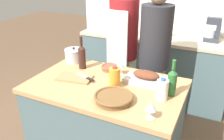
{
  "coord_description": "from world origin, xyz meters",
  "views": [
    {
      "loc": [
        0.81,
        -1.57,
        1.82
      ],
      "look_at": [
        0.0,
        0.12,
        0.97
      ],
      "focal_mm": 38.0,
      "sensor_mm": 36.0,
      "label": 1
    }
  ],
  "objects_px": {
    "stock_pot": "(74,55)",
    "condiment_bottle_short": "(169,29)",
    "wicker_basket": "(113,98)",
    "mixing_bowl": "(110,67)",
    "roasting_pan": "(146,78)",
    "person_cook_aproned": "(123,47)",
    "condiment_bottle_tall": "(129,28)",
    "juice_jug": "(115,78)",
    "person_cook_guest": "(154,56)",
    "knife_chef": "(86,77)",
    "milk_jug": "(162,90)",
    "stand_mixer": "(213,32)",
    "wine_glass_left": "(120,65)",
    "cutting_board": "(75,78)",
    "wine_bottle_green": "(172,82)",
    "wine_glass_right": "(151,107)",
    "condiment_bottle_extra": "(152,27)",
    "wine_bottle_dark": "(82,56)"
  },
  "relations": [
    {
      "from": "stock_pot",
      "to": "condiment_bottle_tall",
      "type": "relative_size",
      "value": 0.92
    },
    {
      "from": "wine_bottle_green",
      "to": "wine_bottle_dark",
      "type": "xyz_separation_m",
      "value": [
        -0.89,
        0.14,
        0.01
      ]
    },
    {
      "from": "milk_jug",
      "to": "stand_mixer",
      "type": "distance_m",
      "value": 1.59
    },
    {
      "from": "wine_bottle_dark",
      "to": "person_cook_aproned",
      "type": "bearing_deg",
      "value": 75.9
    },
    {
      "from": "roasting_pan",
      "to": "wine_glass_left",
      "type": "height_order",
      "value": "wine_glass_left"
    },
    {
      "from": "juice_jug",
      "to": "milk_jug",
      "type": "xyz_separation_m",
      "value": [
        0.4,
        -0.02,
        -0.0
      ]
    },
    {
      "from": "wicker_basket",
      "to": "condiment_bottle_extra",
      "type": "bearing_deg",
      "value": 98.56
    },
    {
      "from": "wicker_basket",
      "to": "mixing_bowl",
      "type": "distance_m",
      "value": 0.56
    },
    {
      "from": "roasting_pan",
      "to": "juice_jug",
      "type": "distance_m",
      "value": 0.28
    },
    {
      "from": "cutting_board",
      "to": "milk_jug",
      "type": "relative_size",
      "value": 1.86
    },
    {
      "from": "roasting_pan",
      "to": "wicker_basket",
      "type": "bearing_deg",
      "value": -107.55
    },
    {
      "from": "condiment_bottle_tall",
      "to": "person_cook_aproned",
      "type": "height_order",
      "value": "person_cook_aproned"
    },
    {
      "from": "stock_pot",
      "to": "condiment_bottle_short",
      "type": "height_order",
      "value": "condiment_bottle_short"
    },
    {
      "from": "mixing_bowl",
      "to": "wine_glass_left",
      "type": "distance_m",
      "value": 0.15
    },
    {
      "from": "wine_glass_left",
      "to": "knife_chef",
      "type": "xyz_separation_m",
      "value": [
        -0.23,
        -0.23,
        -0.07
      ]
    },
    {
      "from": "knife_chef",
      "to": "wicker_basket",
      "type": "bearing_deg",
      "value": -30.36
    },
    {
      "from": "wicker_basket",
      "to": "person_cook_aproned",
      "type": "xyz_separation_m",
      "value": [
        -0.37,
        1.04,
        0.01
      ]
    },
    {
      "from": "cutting_board",
      "to": "wine_bottle_green",
      "type": "distance_m",
      "value": 0.84
    },
    {
      "from": "condiment_bottle_tall",
      "to": "knife_chef",
      "type": "bearing_deg",
      "value": -83.97
    },
    {
      "from": "condiment_bottle_tall",
      "to": "person_cook_aproned",
      "type": "relative_size",
      "value": 0.12
    },
    {
      "from": "roasting_pan",
      "to": "stand_mixer",
      "type": "relative_size",
      "value": 1.17
    },
    {
      "from": "milk_jug",
      "to": "stand_mixer",
      "type": "xyz_separation_m",
      "value": [
        0.21,
        1.57,
        0.07
      ]
    },
    {
      "from": "person_cook_guest",
      "to": "stand_mixer",
      "type": "bearing_deg",
      "value": 44.38
    },
    {
      "from": "wicker_basket",
      "to": "knife_chef",
      "type": "relative_size",
      "value": 1.35
    },
    {
      "from": "wine_bottle_green",
      "to": "wine_bottle_dark",
      "type": "relative_size",
      "value": 0.92
    },
    {
      "from": "wine_glass_left",
      "to": "knife_chef",
      "type": "bearing_deg",
      "value": -134.45
    },
    {
      "from": "cutting_board",
      "to": "milk_jug",
      "type": "height_order",
      "value": "milk_jug"
    },
    {
      "from": "person_cook_aproned",
      "to": "person_cook_guest",
      "type": "height_order",
      "value": "person_cook_aproned"
    },
    {
      "from": "person_cook_aproned",
      "to": "condiment_bottle_extra",
      "type": "bearing_deg",
      "value": 88.97
    },
    {
      "from": "stock_pot",
      "to": "condiment_bottle_short",
      "type": "distance_m",
      "value": 1.4
    },
    {
      "from": "cutting_board",
      "to": "wine_glass_left",
      "type": "relative_size",
      "value": 2.67
    },
    {
      "from": "condiment_bottle_short",
      "to": "condiment_bottle_extra",
      "type": "height_order",
      "value": "condiment_bottle_short"
    },
    {
      "from": "roasting_pan",
      "to": "person_cook_aproned",
      "type": "bearing_deg",
      "value": 126.68
    },
    {
      "from": "condiment_bottle_tall",
      "to": "wine_bottle_green",
      "type": "bearing_deg",
      "value": -55.72
    },
    {
      "from": "condiment_bottle_extra",
      "to": "wine_glass_right",
      "type": "bearing_deg",
      "value": -73.17
    },
    {
      "from": "stock_pot",
      "to": "knife_chef",
      "type": "distance_m",
      "value": 0.45
    },
    {
      "from": "condiment_bottle_tall",
      "to": "condiment_bottle_short",
      "type": "relative_size",
      "value": 1.01
    },
    {
      "from": "juice_jug",
      "to": "roasting_pan",
      "type": "bearing_deg",
      "value": 41.65
    },
    {
      "from": "wicker_basket",
      "to": "wine_glass_right",
      "type": "relative_size",
      "value": 2.38
    },
    {
      "from": "mixing_bowl",
      "to": "wine_bottle_green",
      "type": "xyz_separation_m",
      "value": [
        0.63,
        -0.21,
        0.09
      ]
    },
    {
      "from": "condiment_bottle_short",
      "to": "person_cook_guest",
      "type": "height_order",
      "value": "person_cook_guest"
    },
    {
      "from": "cutting_board",
      "to": "mixing_bowl",
      "type": "distance_m",
      "value": 0.36
    },
    {
      "from": "cutting_board",
      "to": "person_cook_guest",
      "type": "height_order",
      "value": "person_cook_guest"
    },
    {
      "from": "wine_bottle_green",
      "to": "knife_chef",
      "type": "relative_size",
      "value": 1.34
    },
    {
      "from": "wicker_basket",
      "to": "wine_glass_right",
      "type": "height_order",
      "value": "wine_glass_right"
    },
    {
      "from": "person_cook_aproned",
      "to": "person_cook_guest",
      "type": "xyz_separation_m",
      "value": [
        0.39,
        -0.06,
        -0.02
      ]
    },
    {
      "from": "mixing_bowl",
      "to": "knife_chef",
      "type": "xyz_separation_m",
      "value": [
        -0.1,
        -0.27,
        -0.0
      ]
    },
    {
      "from": "wine_glass_right",
      "to": "person_cook_guest",
      "type": "xyz_separation_m",
      "value": [
        -0.29,
        1.06,
        -0.07
      ]
    },
    {
      "from": "wine_glass_right",
      "to": "stand_mixer",
      "type": "distance_m",
      "value": 1.85
    },
    {
      "from": "mixing_bowl",
      "to": "wicker_basket",
      "type": "bearing_deg",
      "value": -60.79
    }
  ]
}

